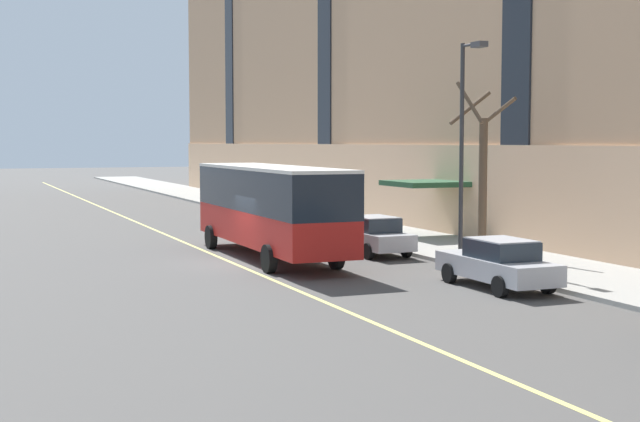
# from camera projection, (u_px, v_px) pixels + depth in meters

# --- Properties ---
(ground_plane) EXTENTS (260.00, 260.00, 0.00)m
(ground_plane) POSITION_uv_depth(u_px,v_px,m) (243.00, 263.00, 33.23)
(ground_plane) COLOR #4C4947
(sidewalk) EXTENTS (5.27, 160.00, 0.15)m
(sidewalk) POSITION_uv_depth(u_px,v_px,m) (425.00, 242.00, 39.61)
(sidewalk) COLOR #9E9B93
(sidewalk) RESTS_ON ground
(city_bus) EXTENTS (2.90, 11.86, 3.60)m
(city_bus) POSITION_uv_depth(u_px,v_px,m) (270.00, 205.00, 34.39)
(city_bus) COLOR red
(city_bus) RESTS_ON ground
(parked_car_silver_0) EXTENTS (1.93, 4.68, 1.56)m
(parked_car_silver_0) POSITION_uv_depth(u_px,v_px,m) (498.00, 263.00, 27.51)
(parked_car_silver_0) COLOR #B7B7BC
(parked_car_silver_0) RESTS_ON ground
(parked_car_silver_1) EXTENTS (1.95, 4.58, 1.56)m
(parked_car_silver_1) POSITION_uv_depth(u_px,v_px,m) (372.00, 235.00, 35.84)
(parked_car_silver_1) COLOR #B7B7BC
(parked_car_silver_1) RESTS_ON ground
(parked_car_white_2) EXTENTS (2.14, 4.85, 1.56)m
(parked_car_white_2) POSITION_uv_depth(u_px,v_px,m) (255.00, 210.00, 49.05)
(parked_car_white_2) COLOR silver
(parked_car_white_2) RESTS_ON ground
(street_tree_mid_block) EXTENTS (2.07, 1.93, 6.69)m
(street_tree_mid_block) POSITION_uv_depth(u_px,v_px,m) (482.00, 172.00, 34.26)
(street_tree_mid_block) COLOR brown
(street_tree_mid_block) RESTS_ON sidewalk
(street_lamp) EXTENTS (0.36, 1.48, 7.97)m
(street_lamp) POSITION_uv_depth(u_px,v_px,m) (465.00, 131.00, 32.50)
(street_lamp) COLOR #2D2D30
(street_lamp) RESTS_ON sidewalk
(lane_centerline) EXTENTS (0.16, 140.00, 0.01)m
(lane_centerline) POSITION_uv_depth(u_px,v_px,m) (213.00, 254.00, 35.87)
(lane_centerline) COLOR #E0D66B
(lane_centerline) RESTS_ON ground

